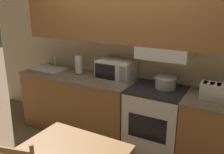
{
  "coord_description": "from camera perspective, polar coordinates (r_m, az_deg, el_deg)",
  "views": [
    {
      "loc": [
        1.55,
        -3.24,
        2.05
      ],
      "look_at": [
        0.05,
        -0.58,
        1.09
      ],
      "focal_mm": 40.0,
      "sensor_mm": 36.0,
      "label": 1
    }
  ],
  "objects": [
    {
      "name": "ground_plane",
      "position": [
        4.14,
        3.39,
        -12.28
      ],
      "size": [
        16.0,
        16.0,
        0.0
      ],
      "primitive_type": "plane",
      "color": "#7F664C"
    },
    {
      "name": "wall_back",
      "position": [
        3.57,
        3.59,
        8.5
      ],
      "size": [
        5.59,
        0.38,
        2.55
      ],
      "color": "beige",
      "rests_on": "ground_plane"
    },
    {
      "name": "lower_counter_main",
      "position": [
        4.0,
        -7.61,
        -5.94
      ],
      "size": [
        1.82,
        0.67,
        0.94
      ],
      "color": "#936033",
      "rests_on": "ground_plane"
    },
    {
      "name": "lower_counter_right_stub",
      "position": [
        3.33,
        21.43,
        -12.21
      ],
      "size": [
        0.67,
        0.67,
        0.94
      ],
      "color": "#936033",
      "rests_on": "ground_plane"
    },
    {
      "name": "stove_range",
      "position": [
        3.46,
        9.9,
        -9.98
      ],
      "size": [
        0.71,
        0.64,
        0.94
      ],
      "color": "silver",
      "rests_on": "ground_plane"
    },
    {
      "name": "cooking_pot",
      "position": [
        3.3,
        12.14,
        -1.19
      ],
      "size": [
        0.36,
        0.28,
        0.15
      ],
      "color": "#B7BABF",
      "rests_on": "stove_range"
    },
    {
      "name": "microwave",
      "position": [
        3.59,
        0.92,
        1.73
      ],
      "size": [
        0.52,
        0.36,
        0.28
      ],
      "color": "silver",
      "rests_on": "lower_counter_main"
    },
    {
      "name": "toaster",
      "position": [
        3.08,
        22.42,
        -3.11
      ],
      "size": [
        0.32,
        0.18,
        0.19
      ],
      "color": "silver",
      "rests_on": "lower_counter_right_stub"
    },
    {
      "name": "sink_basin",
      "position": [
        4.2,
        -14.18,
        1.81
      ],
      "size": [
        0.51,
        0.39,
        0.22
      ],
      "color": "#B7BABF",
      "rests_on": "lower_counter_main"
    },
    {
      "name": "paper_towel_roll",
      "position": [
        3.87,
        -7.65,
        2.71
      ],
      "size": [
        0.12,
        0.12,
        0.28
      ],
      "color": "black",
      "rests_on": "lower_counter_main"
    }
  ]
}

